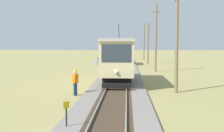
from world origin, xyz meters
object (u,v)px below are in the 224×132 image
track_worker (75,81)px  red_tram (118,58)px  utility_pole_mid (156,37)px  gravel_pile (97,61)px  freight_car (123,55)px  trackside_signal_marker (66,114)px  utility_pole_near_tram (177,38)px  utility_pole_far (148,43)px  utility_pole_distant (144,41)px

track_worker → red_tram: bearing=-88.8°
utility_pole_mid → gravel_pile: 13.36m
freight_car → gravel_pile: size_ratio=2.41×
utility_pole_mid → track_worker: bearing=-113.9°
gravel_pile → trackside_signal_marker: bearing=-85.8°
utility_pole_mid → freight_car: bearing=110.5°
utility_pole_near_tram → track_worker: 7.64m
freight_car → utility_pole_near_tram: bearing=-80.5°
utility_pole_mid → trackside_signal_marker: 23.83m
red_tram → track_worker: size_ratio=4.79×
utility_pole_far → gravel_pile: 9.06m
track_worker → freight_car: bearing=-67.7°
utility_pole_mid → utility_pole_distant: (-0.00, 23.55, -0.33)m
red_tram → utility_pole_mid: size_ratio=1.05×
utility_pole_mid → utility_pole_distant: size_ratio=1.09×
utility_pole_distant → gravel_pile: (-8.25, -13.65, -3.17)m
trackside_signal_marker → gravel_pile: bearing=94.2°
utility_pole_mid → track_worker: (-6.89, -15.55, -3.19)m
freight_car → track_worker: bearing=-95.7°
freight_car → gravel_pile: 4.36m
utility_pole_near_tram → utility_pole_distant: size_ratio=1.00×
red_tram → freight_car: bearing=90.0°
red_tram → utility_pole_near_tram: size_ratio=1.14×
utility_pole_distant → gravel_pile: bearing=-121.2°
red_tram → utility_pole_distant: size_ratio=1.14×
utility_pole_mid → track_worker: utility_pole_mid is taller
utility_pole_far → utility_pole_mid: bearing=-90.0°
trackside_signal_marker → track_worker: bearing=98.1°
freight_car → gravel_pile: freight_car is taller
utility_pole_near_tram → utility_pole_distant: (0.00, 37.49, -0.01)m
red_tram → utility_pole_near_tram: utility_pole_near_tram is taller
red_tram → utility_pole_mid: utility_pole_mid is taller
utility_pole_distant → trackside_signal_marker: size_ratio=6.36×
red_tram → gravel_pile: size_ratio=3.95×
gravel_pile → track_worker: track_worker is taller
red_tram → freight_car: red_tram is taller
utility_pole_far → track_worker: size_ratio=3.78×
red_tram → utility_pole_far: size_ratio=1.27×
red_tram → utility_pole_far: utility_pole_far is taller
utility_pole_far → trackside_signal_marker: 35.81m
utility_pole_near_tram → utility_pole_far: size_ratio=1.11×
utility_pole_near_tram → trackside_signal_marker: 11.11m
utility_pole_near_tram → utility_pole_far: utility_pole_near_tram is taller
utility_pole_far → red_tram: bearing=-100.5°
utility_pole_far → utility_pole_near_tram: bearing=-90.0°
trackside_signal_marker → utility_pole_mid: bearing=75.6°
red_tram → utility_pole_near_tram: bearing=-41.3°
utility_pole_mid → utility_pole_far: 12.41m
red_tram → gravel_pile: 20.60m
utility_pole_near_tram → track_worker: utility_pole_near_tram is taller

